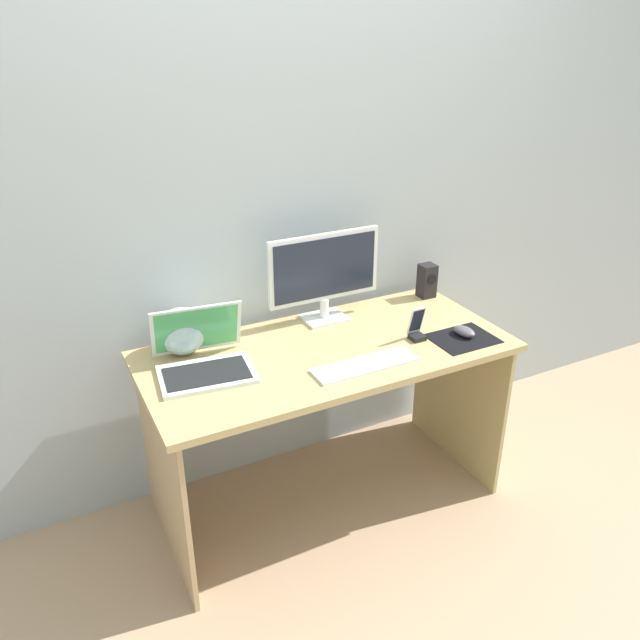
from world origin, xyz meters
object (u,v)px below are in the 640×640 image
object	(u,v)px
monitor	(324,273)
laptop	(203,359)
speaker_right	(427,281)
mouse	(464,331)
phone_in_dock	(417,328)
keyboard_external	(365,365)
fishbowl	(182,331)

from	to	relation	value
monitor	laptop	size ratio (longest dim) A/B	1.35
speaker_right	mouse	world-z (taller)	speaker_right
phone_in_dock	monitor	bearing A→B (deg)	126.68
monitor	speaker_right	distance (m)	0.54
keyboard_external	laptop	bearing A→B (deg)	155.73
speaker_right	fishbowl	distance (m)	1.14
phone_in_dock	speaker_right	bearing A→B (deg)	49.18
keyboard_external	monitor	bearing A→B (deg)	83.21
speaker_right	mouse	size ratio (longest dim) A/B	1.53
keyboard_external	speaker_right	bearing A→B (deg)	36.53
fishbowl	phone_in_dock	distance (m)	0.91
laptop	mouse	world-z (taller)	laptop
mouse	phone_in_dock	distance (m)	0.20
monitor	fishbowl	xyz separation A→B (m)	(-0.61, -0.01, -0.12)
speaker_right	laptop	bearing A→B (deg)	-170.51
fishbowl	mouse	bearing A→B (deg)	-20.33
phone_in_dock	laptop	bearing A→B (deg)	170.08
speaker_right	laptop	size ratio (longest dim) A/B	0.42
monitor	laptop	distance (m)	0.63
laptop	mouse	bearing A→B (deg)	-11.90
mouse	phone_in_dock	bearing A→B (deg)	151.45
fishbowl	mouse	distance (m)	1.11
monitor	fishbowl	bearing A→B (deg)	-179.15
speaker_right	keyboard_external	bearing A→B (deg)	-143.52
fishbowl	keyboard_external	xyz separation A→B (m)	(0.56, -0.41, -0.08)
speaker_right	keyboard_external	xyz separation A→B (m)	(-0.58, -0.43, -0.07)
phone_in_dock	mouse	bearing A→B (deg)	-20.37
monitor	keyboard_external	distance (m)	0.47
keyboard_external	fishbowl	bearing A→B (deg)	143.69
mouse	speaker_right	bearing A→B (deg)	67.70
laptop	keyboard_external	size ratio (longest dim) A/B	0.90
laptop	keyboard_external	xyz separation A→B (m)	(0.53, -0.24, -0.04)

